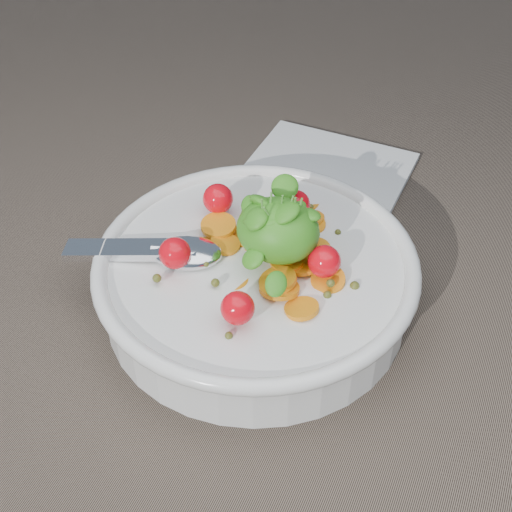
% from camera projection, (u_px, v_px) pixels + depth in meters
% --- Properties ---
extents(ground, '(6.00, 6.00, 0.00)m').
position_uv_depth(ground, '(282.00, 288.00, 0.55)').
color(ground, '#6D5D4E').
rests_on(ground, ground).
extents(bowl, '(0.25, 0.23, 0.10)m').
position_uv_depth(bowl, '(256.00, 277.00, 0.52)').
color(bowl, white).
rests_on(bowl, ground).
extents(napkin, '(0.15, 0.13, 0.01)m').
position_uv_depth(napkin, '(325.00, 173.00, 0.66)').
color(napkin, white).
rests_on(napkin, ground).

